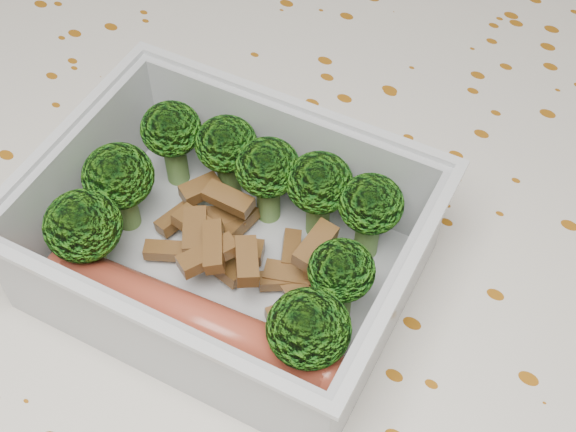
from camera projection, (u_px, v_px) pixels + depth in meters
The scene contains 6 objects.
dining_table at pixel (280, 327), 0.48m from camera, with size 1.40×0.90×0.75m.
tablecloth at pixel (280, 281), 0.44m from camera, with size 1.46×0.96×0.19m.
lunch_container at pixel (227, 250), 0.38m from camera, with size 0.19×0.16×0.06m.
broccoli_florets at pixel (234, 208), 0.38m from camera, with size 0.16×0.12×0.05m.
meat_pile at pixel (247, 249), 0.39m from camera, with size 0.10×0.06×0.03m.
sausage at pixel (192, 321), 0.36m from camera, with size 0.16×0.04×0.02m.
Camera 1 is at (0.14, -0.20, 1.09)m, focal length 50.00 mm.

